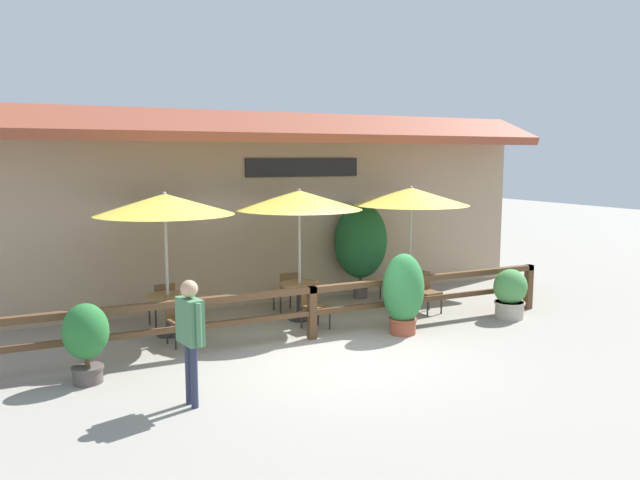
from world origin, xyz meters
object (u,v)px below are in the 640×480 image
Objects in this scene: patio_umbrella_near at (165,204)px; chair_far_streetside at (426,290)px; potted_plant_corner_fern at (510,293)px; pedestrian at (190,326)px; chair_middle_wallside at (287,290)px; chair_near_streetside at (180,317)px; potted_plant_entrance_palm at (86,338)px; dining_table_near at (168,303)px; dining_table_middle at (300,291)px; dining_table_far at (409,279)px; patio_umbrella_middle at (299,200)px; patio_umbrella_far at (411,196)px; chair_near_wallside at (163,302)px; potted_plant_small_flowering at (403,292)px; chair_middle_streetside at (314,303)px; potted_plant_broad_leaf at (361,241)px; chair_far_wallside at (394,280)px.

chair_far_streetside is at bearing -7.36° from patio_umbrella_near.
pedestrian is (-6.91, -1.61, 0.56)m from potted_plant_corner_fern.
chair_middle_wallside is 1.00× the size of chair_far_streetside.
potted_plant_entrance_palm is at bearing -151.37° from chair_near_streetside.
dining_table_near and dining_table_middle have the same top height.
dining_table_far is at bearing 165.43° from chair_middle_wallside.
patio_umbrella_middle reaches higher than chair_near_streetside.
patio_umbrella_middle is 3.06× the size of chair_middle_wallside.
patio_umbrella_far is 3.26× the size of dining_table_far.
chair_near_wallside is at bearing 159.51° from chair_far_streetside.
chair_near_wallside is at bearing 81.65° from chair_near_streetside.
dining_table_far is (2.61, -0.00, 0.00)m from dining_table_middle.
chair_near_streetside is at bearing 26.51° from chair_middle_wallside.
potted_plant_entrance_palm is at bearing -179.08° from potted_plant_corner_fern.
patio_umbrella_far reaches higher than chair_middle_wallside.
potted_plant_entrance_palm is 0.70× the size of pedestrian.
potted_plant_small_flowering is at bearing 118.21° from chair_middle_wallside.
dining_table_middle is 0.94× the size of chair_middle_wallside.
pedestrian is (-5.66, -3.34, 0.48)m from dining_table_far.
chair_middle_streetside is 0.51× the size of pedestrian.
patio_umbrella_far is (2.61, -0.00, 1.80)m from dining_table_middle.
chair_near_wallside is 1.07× the size of dining_table_middle.
potted_plant_small_flowering is (5.48, 0.12, 0.11)m from potted_plant_entrance_palm.
potted_plant_broad_leaf reaches higher than chair_near_streetside.
patio_umbrella_near reaches higher than potted_plant_corner_fern.
chair_middle_streetside is 0.86× the size of potted_plant_corner_fern.
dining_table_near is at bearing 7.27° from chair_far_wallside.
chair_far_wallside is 2.67m from potted_plant_corner_fern.
dining_table_far is (2.60, -0.69, 0.11)m from chair_middle_wallside.
chair_near_streetside is 0.86× the size of potted_plant_corner_fern.
patio_umbrella_far reaches higher than dining_table_middle.
potted_plant_corner_fern is at bearing 0.92° from potted_plant_entrance_palm.
patio_umbrella_middle is 3.30m from chair_far_streetside.
chair_middle_streetside is 4.07m from pedestrian.
chair_far_wallside is at bearing 20.09° from potted_plant_entrance_palm.
chair_far_streetside is (2.61, -1.31, 0.00)m from chair_middle_wallside.
patio_umbrella_near is 2.60m from patio_umbrella_middle.
potted_plant_entrance_palm reaches higher than chair_far_streetside.
dining_table_far is at bearing -65.97° from potted_plant_broad_leaf.
pedestrian is (-5.66, -3.34, -1.32)m from patio_umbrella_far.
dining_table_middle is 4.58m from potted_plant_entrance_palm.
chair_near_wallside is 4.56m from potted_plant_small_flowering.
chair_middle_wallside reaches higher than dining_table_near.
patio_umbrella_middle reaches higher than potted_plant_corner_fern.
dining_table_middle is 0.69× the size of potted_plant_entrance_palm.
potted_plant_small_flowering reaches higher than dining_table_far.
patio_umbrella_far reaches higher than chair_near_streetside.
dining_table_middle is (2.60, -0.05, 0.00)m from dining_table_near.
chair_near_streetside is at bearing -84.20° from patio_umbrella_near.
patio_umbrella_near is 3.30m from chair_middle_wallside.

